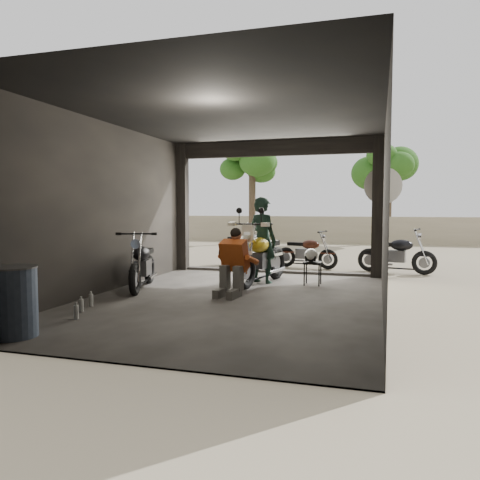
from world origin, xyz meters
The scene contains 16 objects.
ground centered at (0.00, 0.00, 0.00)m, with size 80.00×80.00×0.00m, color #7A6D56.
garage centered at (0.00, 0.55, 1.28)m, with size 7.00×7.13×3.20m.
boundary_wall centered at (0.00, 14.00, 0.60)m, with size 18.00×0.30×1.20m, color gray.
tree_left centered at (-3.00, 12.50, 3.99)m, with size 2.20×2.20×5.60m.
tree_right centered at (2.80, 14.00, 3.56)m, with size 2.20×2.20×5.00m.
main_bike centered at (0.09, 1.78, 0.66)m, with size 0.82×1.99×1.33m, color beige, non-canonical shape.
left_bike centered at (-2.00, 0.53, 0.57)m, with size 0.70×1.70×1.15m, color black, non-canonical shape.
outside_bike_a centered at (-0.95, 4.45, 0.59)m, with size 0.72×1.75×1.19m, color black, non-canonical shape.
outside_bike_b centered at (0.60, 4.68, 0.50)m, with size 0.61×1.48×1.00m, color #3D190E, non-canonical shape.
outside_bike_c centered at (2.84, 4.35, 0.55)m, with size 0.67×1.63×1.10m, color black, non-canonical shape.
rider centered at (0.07, 1.92, 0.91)m, with size 0.67×0.44×1.83m, color black.
mechanic centered at (-0.10, 0.31, 0.60)m, with size 0.61×0.83×1.20m, color #AF4917, non-canonical shape.
stool centered at (1.13, 1.91, 0.42)m, with size 0.36×0.36×0.50m.
helmet centered at (1.10, 1.94, 0.63)m, with size 0.28×0.30×0.27m, color silver.
oil_drum centered at (-1.87, -3.00, 0.44)m, with size 0.57×0.57×0.88m, color #3E4D68.
sign_post centered at (2.49, 3.47, 1.71)m, with size 0.84×0.08×2.52m.
Camera 1 is at (2.41, -7.64, 1.61)m, focal length 35.00 mm.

